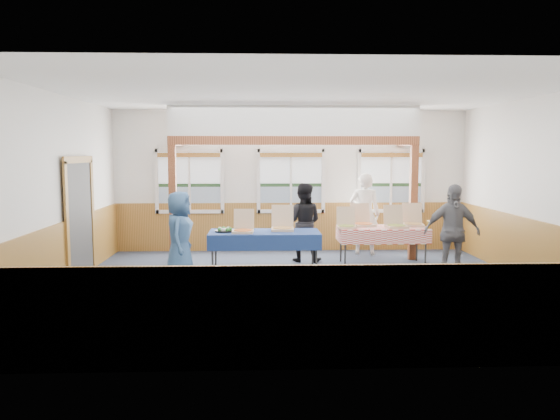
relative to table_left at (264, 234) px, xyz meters
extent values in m
plane|color=#273340|center=(0.63, -1.27, -0.71)|extent=(8.00, 8.00, 0.00)
plane|color=white|center=(0.63, -1.27, 2.49)|extent=(8.00, 8.00, 0.00)
plane|color=silver|center=(0.63, 2.23, 0.89)|extent=(8.00, 0.00, 8.00)
plane|color=silver|center=(0.63, -4.77, 0.89)|extent=(8.00, 0.00, 8.00)
plane|color=silver|center=(-3.37, -1.27, 0.89)|extent=(0.00, 8.00, 8.00)
plane|color=silver|center=(4.63, -1.27, 0.89)|extent=(0.00, 8.00, 8.00)
cube|color=brown|center=(0.63, 2.20, -0.16)|extent=(7.98, 0.05, 1.10)
cube|color=brown|center=(0.63, -4.75, -0.16)|extent=(7.98, 0.05, 1.10)
cube|color=brown|center=(-3.35, -1.27, -0.16)|extent=(0.05, 6.98, 1.10)
cube|color=brown|center=(4.60, -1.27, -0.16)|extent=(0.05, 6.98, 1.10)
cube|color=#343434|center=(-3.33, -0.37, 0.34)|extent=(0.06, 1.30, 2.10)
cube|color=silver|center=(-1.67, 2.17, 0.20)|extent=(1.52, 0.05, 0.08)
cube|color=silver|center=(-1.67, 2.17, 1.58)|extent=(1.52, 0.05, 0.08)
cube|color=silver|center=(-2.41, 2.17, 0.89)|extent=(0.08, 0.05, 1.46)
cube|color=silver|center=(-0.93, 2.17, 0.89)|extent=(0.08, 0.05, 1.46)
cube|color=silver|center=(-1.67, 2.17, 0.89)|extent=(0.05, 0.05, 1.30)
cube|color=slate|center=(-1.67, 2.21, 0.50)|extent=(1.40, 0.02, 0.52)
cube|color=#1F3D1E|center=(-1.67, 2.21, 0.80)|extent=(1.40, 0.02, 0.08)
cube|color=silver|center=(-1.67, 2.21, 1.19)|extent=(1.40, 0.02, 0.70)
cube|color=brown|center=(-1.67, 2.15, 1.48)|extent=(1.40, 0.07, 0.10)
cube|color=silver|center=(0.63, 2.17, 0.20)|extent=(1.52, 0.05, 0.08)
cube|color=silver|center=(0.63, 2.17, 1.58)|extent=(1.52, 0.05, 0.08)
cube|color=silver|center=(-0.11, 2.17, 0.89)|extent=(0.08, 0.05, 1.46)
cube|color=silver|center=(1.37, 2.17, 0.89)|extent=(0.08, 0.05, 1.46)
cube|color=silver|center=(0.63, 2.17, 0.89)|extent=(0.05, 0.05, 1.30)
cube|color=slate|center=(0.63, 2.21, 0.50)|extent=(1.40, 0.02, 0.52)
cube|color=#1F3D1E|center=(0.63, 2.21, 0.80)|extent=(1.40, 0.02, 0.08)
cube|color=silver|center=(0.63, 2.21, 1.19)|extent=(1.40, 0.02, 0.70)
cube|color=brown|center=(0.63, 2.15, 1.48)|extent=(1.40, 0.07, 0.10)
cube|color=silver|center=(2.93, 2.17, 0.20)|extent=(1.52, 0.05, 0.08)
cube|color=silver|center=(2.93, 2.17, 1.58)|extent=(1.52, 0.05, 0.08)
cube|color=silver|center=(2.19, 2.17, 0.89)|extent=(0.08, 0.05, 1.46)
cube|color=silver|center=(3.67, 2.17, 0.89)|extent=(0.08, 0.05, 1.46)
cube|color=silver|center=(2.93, 2.17, 0.89)|extent=(0.05, 0.05, 1.30)
cube|color=slate|center=(2.93, 2.21, 0.50)|extent=(1.40, 0.02, 0.52)
cube|color=#1F3D1E|center=(2.93, 2.21, 0.80)|extent=(1.40, 0.02, 0.08)
cube|color=silver|center=(2.93, 2.21, 1.19)|extent=(1.40, 0.02, 0.70)
cube|color=brown|center=(2.93, 2.15, 1.48)|extent=(1.40, 0.07, 0.10)
cube|color=#642E16|center=(-1.87, 1.03, 0.49)|extent=(0.15, 0.15, 2.40)
cube|color=#642E16|center=(3.13, 1.03, 0.49)|extent=(0.15, 0.15, 2.40)
cube|color=#642E16|center=(0.63, 1.03, 1.78)|extent=(5.15, 0.18, 0.18)
cylinder|color=#343434|center=(-0.95, -0.36, -0.34)|extent=(0.04, 0.04, 0.73)
cylinder|color=#343434|center=(-0.95, 0.36, -0.34)|extent=(0.04, 0.04, 0.73)
cylinder|color=#343434|center=(0.95, -0.36, -0.34)|extent=(0.04, 0.04, 0.73)
cylinder|color=#343434|center=(0.95, 0.36, -0.34)|extent=(0.04, 0.04, 0.73)
cube|color=#343434|center=(0.00, 0.00, 0.03)|extent=(2.19, 1.48, 0.03)
cube|color=navy|center=(0.00, 0.00, 0.05)|extent=(2.27, 1.56, 0.01)
cube|color=navy|center=(0.00, -0.45, -0.10)|extent=(1.96, 0.72, 0.28)
cube|color=navy|center=(0.00, 0.45, -0.10)|extent=(1.96, 0.72, 0.28)
cylinder|color=#343434|center=(1.58, 0.25, -0.34)|extent=(0.04, 0.04, 0.73)
cylinder|color=#343434|center=(1.58, 0.84, -0.34)|extent=(0.04, 0.04, 0.73)
cylinder|color=#343434|center=(3.17, 0.25, -0.34)|extent=(0.04, 0.04, 0.73)
cylinder|color=#343434|center=(3.17, 0.84, -0.34)|extent=(0.04, 0.04, 0.73)
cube|color=#343434|center=(2.38, 0.54, 0.03)|extent=(1.85, 1.28, 0.03)
cube|color=red|center=(2.38, 0.54, 0.05)|extent=(1.93, 1.35, 0.01)
cube|color=red|center=(2.38, 0.16, -0.10)|extent=(1.65, 0.64, 0.28)
cube|color=red|center=(2.38, 0.93, -0.10)|extent=(1.65, 0.64, 0.28)
cube|color=tan|center=(-0.40, -0.15, 0.07)|extent=(0.40, 0.40, 0.04)
cylinder|color=gold|center=(-0.40, -0.15, 0.10)|extent=(0.35, 0.35, 0.01)
cube|color=tan|center=(-0.39, 0.08, 0.28)|extent=(0.39, 0.11, 0.38)
cube|color=tan|center=(0.35, 0.12, 0.08)|extent=(0.44, 0.44, 0.05)
cylinder|color=tan|center=(0.35, 0.12, 0.11)|extent=(0.39, 0.39, 0.01)
cube|color=tan|center=(0.36, 0.38, 0.31)|extent=(0.43, 0.12, 0.42)
cube|color=tan|center=(1.63, 0.40, 0.07)|extent=(0.40, 0.40, 0.04)
cylinder|color=gold|center=(1.63, 0.40, 0.10)|extent=(0.35, 0.35, 0.01)
cube|color=tan|center=(1.65, 0.63, 0.27)|extent=(0.37, 0.12, 0.36)
cube|color=tan|center=(2.03, 0.69, 0.07)|extent=(0.46, 0.46, 0.05)
cylinder|color=gold|center=(2.03, 0.69, 0.10)|extent=(0.40, 0.40, 0.01)
cube|color=tan|center=(1.99, 0.94, 0.30)|extent=(0.42, 0.16, 0.40)
cube|color=tan|center=(2.63, 0.42, 0.07)|extent=(0.42, 0.42, 0.04)
cylinder|color=gold|center=(2.63, 0.42, 0.10)|extent=(0.36, 0.36, 0.01)
cube|color=tan|center=(2.62, 0.66, 0.29)|extent=(0.40, 0.12, 0.39)
cube|color=tan|center=(3.03, 0.64, 0.07)|extent=(0.46, 0.46, 0.05)
cylinder|color=tan|center=(3.03, 0.64, 0.10)|extent=(0.41, 0.41, 0.01)
cube|color=tan|center=(3.07, 0.89, 0.30)|extent=(0.42, 0.16, 0.40)
cylinder|color=black|center=(-0.75, 0.00, 0.07)|extent=(0.37, 0.37, 0.03)
cylinder|color=silver|center=(-0.75, 0.00, 0.09)|extent=(0.08, 0.08, 0.04)
sphere|color=#30762D|center=(-0.65, 0.00, 0.10)|extent=(0.08, 0.08, 0.08)
sphere|color=beige|center=(-0.69, 0.08, 0.10)|extent=(0.08, 0.08, 0.08)
sphere|color=#30762D|center=(-0.77, 0.10, 0.10)|extent=(0.08, 0.08, 0.08)
sphere|color=beige|center=(-0.84, 0.04, 0.10)|extent=(0.08, 0.08, 0.08)
sphere|color=#30762D|center=(-0.84, -0.04, 0.10)|extent=(0.08, 0.08, 0.08)
sphere|color=beige|center=(-0.77, -0.10, 0.10)|extent=(0.08, 0.08, 0.08)
sphere|color=#30762D|center=(-0.69, -0.08, 0.10)|extent=(0.08, 0.08, 0.08)
cylinder|color=olive|center=(3.23, 0.29, 0.13)|extent=(0.07, 0.07, 0.15)
imported|color=silver|center=(2.22, 1.61, 0.20)|extent=(0.75, 0.58, 1.81)
imported|color=black|center=(0.81, 0.92, 0.11)|extent=(0.91, 0.78, 1.62)
imported|color=#335681|center=(-1.51, -0.56, 0.08)|extent=(0.55, 0.80, 1.57)
imported|color=slate|center=(3.31, -0.80, 0.14)|extent=(1.00, 0.43, 1.70)
camera|label=1|loc=(-0.08, -10.21, 1.53)|focal=35.00mm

